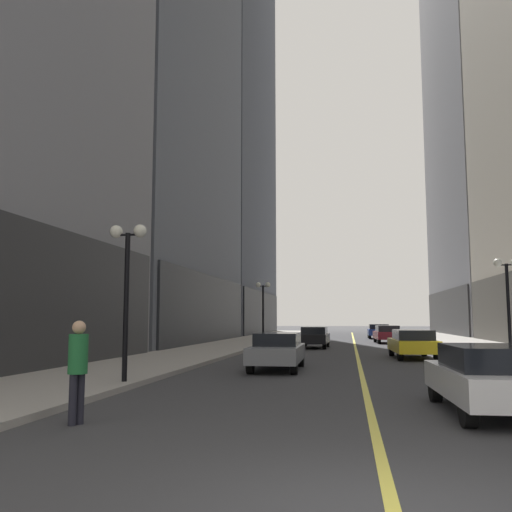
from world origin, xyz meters
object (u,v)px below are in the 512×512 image
Objects in this scene: car_grey at (278,350)px; car_yellow at (413,343)px; car_black at (314,336)px; street_lamp_left_near at (127,267)px; car_white at (491,377)px; pedestrian_in_green_parka at (78,363)px; street_lamp_right_mid at (507,285)px; car_blue at (379,331)px; car_maroon at (387,334)px; street_lamp_left_far at (263,299)px.

car_grey is 0.95× the size of car_yellow.
car_black is 21.45m from street_lamp_left_near.
pedestrian_in_green_parka is at bearing -162.89° from car_white.
car_white and car_black have the same top height.
street_lamp_right_mid is at bearing 73.53° from car_white.
street_lamp_right_mid is (8.94, -10.04, 2.54)m from car_black.
car_yellow is (5.46, 6.68, 0.00)m from car_grey.
car_blue is 39.52m from street_lamp_left_near.
car_maroon is (4.99, 7.79, 0.00)m from car_black.
street_lamp_left_near reaches higher than car_yellow.
pedestrian_in_green_parka is 0.41× the size of street_lamp_right_mid.
pedestrian_in_green_parka is at bearing -99.65° from car_blue.
car_black and car_blue have the same top height.
car_blue is (-0.12, 9.72, 0.00)m from car_maroon.
street_lamp_left_near reaches higher than car_maroon.
car_yellow is at bearing -59.51° from car_black.
street_lamp_right_mid is at bearing -81.58° from car_blue.
pedestrian_in_green_parka reaches higher than car_white.
street_lamp_left_far is (-1.30, 29.95, 2.20)m from pedestrian_in_green_parka.
car_grey is 1.01× the size of street_lamp_right_mid.
car_black is 0.99× the size of street_lamp_right_mid.
car_white is 0.99× the size of car_maroon.
street_lamp_right_mid is at bearing 54.49° from pedestrian_in_green_parka.
car_maroon is at bearing 76.83° from car_grey.
car_grey is 19.55m from street_lamp_left_far.
pedestrian_in_green_parka is (-7.42, -43.66, 0.34)m from car_blue.
street_lamp_left_far is (-8.72, -13.71, 2.54)m from car_blue.
car_yellow is at bearing 54.19° from street_lamp_left_near.
car_grey and car_maroon have the same top height.
car_blue is 44.29m from pedestrian_in_green_parka.
street_lamp_left_near reaches higher than car_blue.
car_grey and car_black have the same top height.
car_white is at bearing 17.11° from pedestrian_in_green_parka.
car_white is 31.66m from car_maroon.
car_black is at bearing 88.48° from car_grey.
car_grey is (-5.25, 8.60, -0.00)m from car_white.
car_white and car_yellow have the same top height.
pedestrian_in_green_parka is at bearing -95.58° from car_black.
car_blue is 0.94× the size of street_lamp_right_mid.
pedestrian_in_green_parka is (-2.15, -10.88, 0.34)m from car_grey.
car_blue is 0.94× the size of street_lamp_left_far.
car_black is 0.99× the size of street_lamp_left_far.
car_white is 24.36m from car_black.
car_maroon is 0.99× the size of street_lamp_left_far.
street_lamp_right_mid is at bearing 40.45° from street_lamp_left_near.
car_blue is at bearing 80.35° from pedestrian_in_green_parka.
street_lamp_left_far reaches higher than pedestrian_in_green_parka.
pedestrian_in_green_parka reaches higher than car_maroon.
car_grey is at bearing 78.81° from pedestrian_in_green_parka.
car_yellow is 15.45m from street_lamp_left_near.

